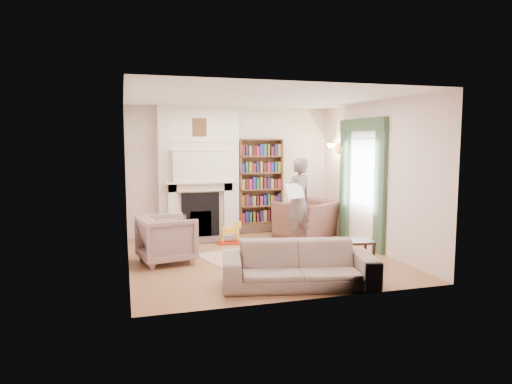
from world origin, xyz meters
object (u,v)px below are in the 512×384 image
object	(u,v)px
armchair_reading	(307,219)
coffee_table	(350,253)
rocking_horse	(230,233)
bookcase	(261,181)
armchair_left	(167,239)
paraffin_heater	(181,228)
sofa	(299,265)
man_reading	(298,201)

from	to	relation	value
armchair_reading	coffee_table	distance (m)	2.42
rocking_horse	bookcase	bearing A→B (deg)	48.22
armchair_left	paraffin_heater	bearing A→B (deg)	-26.61
armchair_left	rocking_horse	size ratio (longest dim) A/B	1.71
coffee_table	sofa	bearing A→B (deg)	-139.02
bookcase	coffee_table	xyz separation A→B (m)	(0.61, -3.11, -0.95)
bookcase	armchair_left	bearing A→B (deg)	-139.03
sofa	paraffin_heater	xyz separation A→B (m)	(-1.25, 3.46, -0.04)
rocking_horse	armchair_left	bearing A→B (deg)	-139.04
armchair_reading	sofa	distance (m)	3.41
armchair_left	bookcase	bearing A→B (deg)	-60.51
man_reading	coffee_table	world-z (taller)	man_reading
bookcase	armchair_left	xyz separation A→B (m)	(-2.27, -1.97, -0.77)
bookcase	coffee_table	size ratio (longest dim) A/B	2.64
armchair_left	paraffin_heater	distance (m)	1.68
armchair_reading	paraffin_heater	distance (m)	2.70
armchair_left	rocking_horse	distance (m)	1.72
armchair_reading	man_reading	distance (m)	0.89
bookcase	man_reading	xyz separation A→B (m)	(0.39, -1.31, -0.30)
armchair_reading	armchair_left	world-z (taller)	armchair_left
paraffin_heater	rocking_horse	distance (m)	1.08
armchair_reading	man_reading	xyz separation A→B (m)	(-0.45, -0.60, 0.48)
armchair_left	rocking_horse	world-z (taller)	armchair_left
sofa	man_reading	bearing A→B (deg)	81.10
man_reading	paraffin_heater	xyz separation A→B (m)	(-2.22, 0.96, -0.60)
man_reading	rocking_horse	world-z (taller)	man_reading
bookcase	sofa	bearing A→B (deg)	-98.65
bookcase	rocking_horse	xyz separation A→B (m)	(-0.92, -0.92, -0.95)
bookcase	man_reading	distance (m)	1.40
armchair_left	sofa	xyz separation A→B (m)	(1.69, -1.85, -0.09)
armchair_reading	bookcase	bearing A→B (deg)	-71.85
man_reading	armchair_reading	bearing A→B (deg)	-149.25
bookcase	armchair_left	distance (m)	3.10
sofa	man_reading	xyz separation A→B (m)	(0.97, 2.50, 0.56)
armchair_left	man_reading	xyz separation A→B (m)	(2.66, 0.66, 0.47)
armchair_left	sofa	bearing A→B (deg)	-149.05
bookcase	armchair_reading	distance (m)	1.35
man_reading	rocking_horse	size ratio (longest dim) A/B	3.36
bookcase	sofa	xyz separation A→B (m)	(-0.58, -3.82, -0.86)
man_reading	sofa	bearing A→B (deg)	46.45
armchair_reading	man_reading	size ratio (longest dim) A/B	0.69
paraffin_heater	armchair_left	bearing A→B (deg)	-105.12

